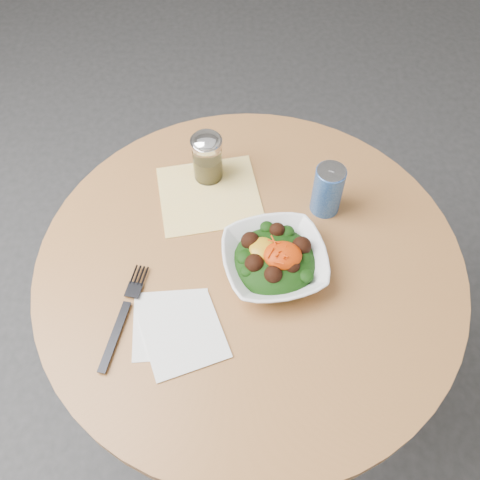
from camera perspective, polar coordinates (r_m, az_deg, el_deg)
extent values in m
plane|color=#2F2F31|center=(1.80, 0.70, -15.09)|extent=(6.00, 6.00, 0.00)
cylinder|color=black|center=(1.79, 0.70, -14.93)|extent=(0.52, 0.52, 0.03)
cylinder|color=black|center=(1.47, 0.84, -10.53)|extent=(0.10, 0.10, 0.71)
cylinder|color=#C48046|center=(1.14, 1.07, -2.89)|extent=(0.90, 0.90, 0.04)
cube|color=#EAA70C|center=(1.22, -3.29, 4.82)|extent=(0.26, 0.24, 0.00)
cube|color=white|center=(1.06, -7.34, -8.89)|extent=(0.16, 0.16, 0.00)
cube|color=white|center=(1.04, -6.04, -10.08)|extent=(0.19, 0.19, 0.00)
imported|color=white|center=(1.09, 3.69, -2.27)|extent=(0.25, 0.25, 0.05)
ellipsoid|color=black|center=(1.09, 3.68, -2.31)|extent=(0.17, 0.17, 0.06)
ellipsoid|color=#C98E14|center=(1.08, 2.43, -0.89)|extent=(0.05, 0.05, 0.02)
ellipsoid|color=#D34304|center=(1.07, 4.57, -1.63)|extent=(0.08, 0.07, 0.04)
cube|color=black|center=(1.06, -13.20, -9.98)|extent=(0.05, 0.15, 0.00)
cube|color=black|center=(1.11, -10.98, -4.52)|extent=(0.05, 0.08, 0.00)
cylinder|color=silver|center=(1.22, -3.49, 8.51)|extent=(0.07, 0.07, 0.10)
cylinder|color=olive|center=(1.24, -3.43, 7.81)|extent=(0.06, 0.06, 0.06)
cylinder|color=silver|center=(1.18, -3.62, 10.34)|extent=(0.07, 0.07, 0.01)
ellipsoid|color=silver|center=(1.18, -3.64, 10.55)|extent=(0.07, 0.07, 0.03)
cylinder|color=navy|center=(1.17, 9.33, 5.26)|extent=(0.07, 0.07, 0.12)
cylinder|color=silver|center=(1.12, 9.75, 7.27)|extent=(0.06, 0.06, 0.00)
cube|color=silver|center=(1.13, 9.86, 7.63)|extent=(0.02, 0.02, 0.00)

